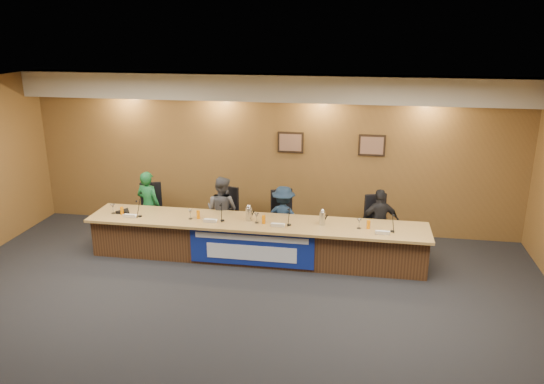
{
  "coord_description": "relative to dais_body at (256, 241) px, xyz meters",
  "views": [
    {
      "loc": [
        1.79,
        -6.32,
        4.13
      ],
      "look_at": [
        0.27,
        2.54,
        1.25
      ],
      "focal_mm": 35.0,
      "sensor_mm": 36.0,
      "label": 1
    }
  ],
  "objects": [
    {
      "name": "juice_glass_c",
      "position": [
        0.17,
        -0.13,
        0.47
      ],
      "size": [
        0.06,
        0.06,
        0.15
      ],
      "primitive_type": "cylinder",
      "color": "orange",
      "rests_on": "dais_top"
    },
    {
      "name": "juice_glass_a",
      "position": [
        -2.49,
        -0.14,
        0.47
      ],
      "size": [
        0.06,
        0.06,
        0.15
      ],
      "primitive_type": "cylinder",
      "color": "orange",
      "rests_on": "dais_top"
    },
    {
      "name": "banner_text_lower",
      "position": [
        0.0,
        -0.43,
        -0.05
      ],
      "size": [
        1.6,
        0.01,
        0.28
      ],
      "primitive_type": "cube",
      "color": "silver",
      "rests_on": "banner"
    },
    {
      "name": "banner_text_upper",
      "position": [
        0.0,
        -0.43,
        0.23
      ],
      "size": [
        2.0,
        0.01,
        0.1
      ],
      "primitive_type": "cube",
      "color": "silver",
      "rests_on": "banner"
    },
    {
      "name": "microphone_d",
      "position": [
        2.39,
        -0.15,
        0.41
      ],
      "size": [
        0.07,
        0.07,
        0.02
      ],
      "primitive_type": "cylinder",
      "color": "black",
      "rests_on": "dais_top"
    },
    {
      "name": "nameplate_d",
      "position": [
        2.22,
        -0.33,
        0.45
      ],
      "size": [
        0.24,
        0.08,
        0.1
      ],
      "primitive_type": "cube",
      "rotation": [
        0.31,
        0.0,
        0.0
      ],
      "color": "white",
      "rests_on": "dais_top"
    },
    {
      "name": "office_chair_c",
      "position": [
        0.41,
        0.68,
        0.13
      ],
      "size": [
        0.63,
        0.63,
        0.08
      ],
      "primitive_type": "cube",
      "rotation": [
        0.0,
        0.0,
        0.4
      ],
      "color": "black",
      "rests_on": "floor"
    },
    {
      "name": "dais_top",
      "position": [
        0.0,
        -0.05,
        0.38
      ],
      "size": [
        6.1,
        0.95,
        0.05
      ],
      "primitive_type": "cube",
      "color": "#9E7940",
      "rests_on": "dais_body"
    },
    {
      "name": "water_glass_c",
      "position": [
        0.04,
        -0.13,
        0.49
      ],
      "size": [
        0.08,
        0.08,
        0.18
      ],
      "primitive_type": "cylinder",
      "color": "silver",
      "rests_on": "dais_top"
    },
    {
      "name": "panelist_b",
      "position": [
        -0.78,
        0.58,
        0.33
      ],
      "size": [
        0.79,
        0.69,
        1.36
      ],
      "primitive_type": "imported",
      "rotation": [
        0.0,
        0.0,
        2.83
      ],
      "color": "#444448",
      "rests_on": "floor"
    },
    {
      "name": "office_chair_b",
      "position": [
        -0.78,
        0.68,
        0.13
      ],
      "size": [
        0.59,
        0.59,
        0.08
      ],
      "primitive_type": "cube",
      "rotation": [
        0.0,
        0.0,
        -0.27
      ],
      "color": "black",
      "rests_on": "floor"
    },
    {
      "name": "panelist_d",
      "position": [
        2.2,
        0.58,
        0.28
      ],
      "size": [
        0.8,
        0.49,
        1.26
      ],
      "primitive_type": "imported",
      "rotation": [
        0.0,
        0.0,
        3.41
      ],
      "color": "black",
      "rests_on": "floor"
    },
    {
      "name": "juice_glass_d",
      "position": [
        1.99,
        -0.07,
        0.47
      ],
      "size": [
        0.06,
        0.06,
        0.15
      ],
      "primitive_type": "cylinder",
      "color": "orange",
      "rests_on": "dais_top"
    },
    {
      "name": "floor",
      "position": [
        0.0,
        -2.4,
        -0.35
      ],
      "size": [
        10.0,
        10.0,
        0.0
      ],
      "primitive_type": "plane",
      "color": "black",
      "rests_on": "ground"
    },
    {
      "name": "microphone_a",
      "position": [
        -2.12,
        -0.18,
        0.41
      ],
      "size": [
        0.07,
        0.07,
        0.02
      ],
      "primitive_type": "cylinder",
      "color": "black",
      "rests_on": "dais_top"
    },
    {
      "name": "office_chair_d",
      "position": [
        2.2,
        0.68,
        0.13
      ],
      "size": [
        0.63,
        0.63,
        0.08
      ],
      "primitive_type": "cube",
      "rotation": [
        0.0,
        0.0,
        0.41
      ],
      "color": "black",
      "rests_on": "floor"
    },
    {
      "name": "juice_glass_b",
      "position": [
        -1.04,
        -0.09,
        0.47
      ],
      "size": [
        0.06,
        0.06,
        0.15
      ],
      "primitive_type": "cylinder",
      "color": "orange",
      "rests_on": "dais_top"
    },
    {
      "name": "office_chair_a",
      "position": [
        -2.27,
        0.68,
        0.13
      ],
      "size": [
        0.61,
        0.61,
        0.08
      ],
      "primitive_type": "cube",
      "rotation": [
        0.0,
        0.0,
        0.32
      ],
      "color": "black",
      "rests_on": "floor"
    },
    {
      "name": "carafe_right",
      "position": [
        1.19,
        -0.03,
        0.52
      ],
      "size": [
        0.11,
        0.11,
        0.24
      ],
      "primitive_type": "cylinder",
      "color": "silver",
      "rests_on": "dais_top"
    },
    {
      "name": "panelist_c",
      "position": [
        0.41,
        0.58,
        0.26
      ],
      "size": [
        0.84,
        0.54,
        1.23
      ],
      "primitive_type": "imported",
      "rotation": [
        0.0,
        0.0,
        3.03
      ],
      "color": "#112136",
      "rests_on": "floor"
    },
    {
      "name": "microphone_c",
      "position": [
        0.62,
        -0.15,
        0.41
      ],
      "size": [
        0.07,
        0.07,
        0.02
      ],
      "primitive_type": "cylinder",
      "color": "black",
      "rests_on": "dais_top"
    },
    {
      "name": "wall_back",
      "position": [
        0.0,
        1.6,
        1.25
      ],
      "size": [
        10.0,
        0.04,
        3.2
      ],
      "primitive_type": "cube",
      "color": "brown",
      "rests_on": "floor"
    },
    {
      "name": "soffit",
      "position": [
        0.0,
        1.35,
        2.6
      ],
      "size": [
        10.0,
        0.5,
        0.5
      ],
      "primitive_type": "cube",
      "color": "beige",
      "rests_on": "wall_back"
    },
    {
      "name": "dais_body",
      "position": [
        0.0,
        0.0,
        0.0
      ],
      "size": [
        6.0,
        0.8,
        0.7
      ],
      "primitive_type": "cube",
      "color": "#482B17",
      "rests_on": "floor"
    },
    {
      "name": "banner",
      "position": [
        0.0,
        -0.41,
        0.03
      ],
      "size": [
        2.2,
        0.02,
        0.65
      ],
      "primitive_type": "cube",
      "color": "navy",
      "rests_on": "dais_body"
    },
    {
      "name": "speakerphone",
      "position": [
        -2.49,
        -0.04,
        0.43
      ],
      "size": [
        0.32,
        0.32,
        0.05
      ],
      "primitive_type": "cylinder",
      "color": "black",
      "rests_on": "dais_top"
    },
    {
      "name": "water_glass_a",
      "position": [
        -2.68,
        -0.11,
        0.49
      ],
      "size": [
        0.08,
        0.08,
        0.18
      ],
      "primitive_type": "cylinder",
      "color": "silver",
      "rests_on": "dais_top"
    },
    {
      "name": "carafe_mid",
      "position": [
        -0.12,
        -0.03,
        0.52
      ],
      "size": [
        0.12,
        0.12,
        0.24
      ],
      "primitive_type": "cylinder",
      "color": "silver",
      "rests_on": "dais_top"
    },
    {
      "name": "wall_photo_left",
      "position": [
        0.4,
        1.57,
        1.5
      ],
      "size": [
        0.52,
        0.04,
        0.42
      ],
      "primitive_type": "cube",
      "color": "black",
      "rests_on": "wall_back"
    },
    {
      "name": "ceiling",
      "position": [
        0.0,
        -2.4,
        2.85
      ],
      "size": [
        10.0,
        8.0,
        0.04
      ],
      "primitive_type": "cube",
      "color": "silver",
      "rests_on": "wall_back"
    },
    {
      "name": "wall_photo_right",
      "position": [
        2.0,
        1.57,
        1.5
      ],
      "size": [
        0.52,
        0.04,
        0.42
      ],
      "primitive_type": "cube",
      "color": "black",
      "rests_on": "wall_back"
    },
    {
      "name": "water_glass_d",
      "position": [
        1.83,
        -0.1,
        0.49
      ],
      "size": [
        0.08,
        0.08,
        0.18
      ],
      "primitive_type": "cylinder",
      "color": "silver",
      "rests_on": "dais_top"
    },
    {
      "name": "nameplate_a",
      "position": [
        -2.29,
        -0.28,
        0.45
      ],
      "size": [
        0.24,
        0.08,
        0.1
      ],
      "primitive_type": "cube",
      "rotation": [
        0.31,
        0.0,
        0.0
      ],
      "color": "white",
      "rests_on": "dais_top"
    },
    {
      "name": "nameplate_b",
      "position": [
        -0.78,
        -0.28,
        0.45
      ],
      "size": [
        0.24,
        0.08,
        0.1
      ],
      "primitive_type": "cube",
      "rotation": [
        0.31,
        0.0,
        0.0
      ],
      "color": "white",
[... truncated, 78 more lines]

